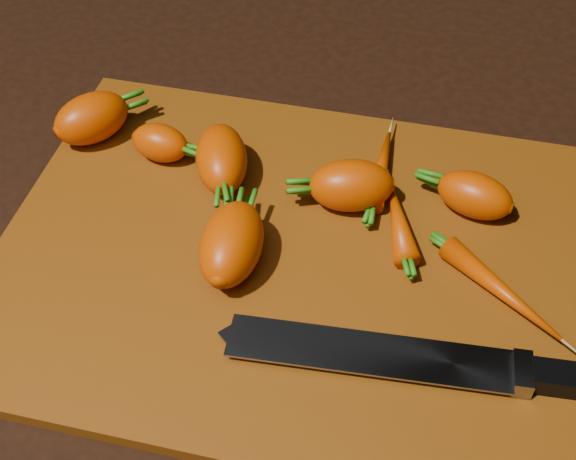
# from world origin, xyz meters

# --- Properties ---
(ground) EXTENTS (2.00, 2.00, 0.01)m
(ground) POSITION_xyz_m (0.00, 0.00, -0.01)
(ground) COLOR black
(cutting_board) EXTENTS (0.50, 0.40, 0.01)m
(cutting_board) POSITION_xyz_m (0.00, 0.00, 0.01)
(cutting_board) COLOR #76390A
(cutting_board) RESTS_ON ground
(carrot_0) EXTENTS (0.09, 0.09, 0.05)m
(carrot_0) POSITION_xyz_m (-0.22, 0.11, 0.04)
(carrot_0) COLOR #D64200
(carrot_0) RESTS_ON cutting_board
(carrot_1) EXTENTS (0.07, 0.09, 0.05)m
(carrot_1) POSITION_xyz_m (-0.08, 0.08, 0.04)
(carrot_1) COLOR #D64200
(carrot_1) RESTS_ON cutting_board
(carrot_2) EXTENTS (0.05, 0.09, 0.05)m
(carrot_2) POSITION_xyz_m (-0.04, -0.02, 0.04)
(carrot_2) COLOR #D64200
(carrot_2) RESTS_ON cutting_board
(carrot_3) EXTENTS (0.09, 0.07, 0.05)m
(carrot_3) POSITION_xyz_m (0.04, 0.07, 0.04)
(carrot_3) COLOR #D64200
(carrot_3) RESTS_ON cutting_board
(carrot_4) EXTENTS (0.06, 0.04, 0.04)m
(carrot_4) POSITION_xyz_m (-0.15, 0.09, 0.03)
(carrot_4) COLOR #D64200
(carrot_4) RESTS_ON cutting_board
(carrot_5) EXTENTS (0.08, 0.06, 0.04)m
(carrot_5) POSITION_xyz_m (0.15, 0.09, 0.03)
(carrot_5) COLOR #D64200
(carrot_5) RESTS_ON cutting_board
(carrot_6) EXTENTS (0.02, 0.10, 0.02)m
(carrot_6) POSITION_xyz_m (0.07, 0.11, 0.02)
(carrot_6) COLOR #D64200
(carrot_6) RESTS_ON cutting_board
(carrot_7) EXTENTS (0.11, 0.09, 0.02)m
(carrot_7) POSITION_xyz_m (0.18, -0.01, 0.02)
(carrot_7) COLOR #D64200
(carrot_7) RESTS_ON cutting_board
(carrot_8) EXTENTS (0.05, 0.09, 0.02)m
(carrot_8) POSITION_xyz_m (0.09, 0.05, 0.02)
(carrot_8) COLOR #D64200
(carrot_8) RESTS_ON cutting_board
(knife) EXTENTS (0.36, 0.06, 0.02)m
(knife) POSITION_xyz_m (0.11, -0.09, 0.02)
(knife) COLOR gray
(knife) RESTS_ON cutting_board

